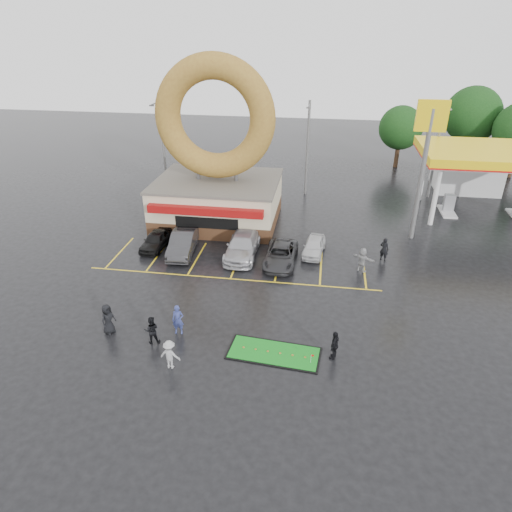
# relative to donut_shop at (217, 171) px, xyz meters

# --- Properties ---
(ground) EXTENTS (120.00, 120.00, 0.00)m
(ground) POSITION_rel_donut_shop_xyz_m (3.00, -12.97, -4.46)
(ground) COLOR black
(ground) RESTS_ON ground
(donut_shop) EXTENTS (10.20, 8.70, 13.50)m
(donut_shop) POSITION_rel_donut_shop_xyz_m (0.00, 0.00, 0.00)
(donut_shop) COLOR #472B19
(donut_shop) RESTS_ON ground
(gas_station) EXTENTS (12.30, 13.65, 5.90)m
(gas_station) POSITION_rel_donut_shop_xyz_m (23.00, 7.97, -0.77)
(gas_station) COLOR silver
(gas_station) RESTS_ON ground
(shell_sign) EXTENTS (2.20, 0.36, 10.60)m
(shell_sign) POSITION_rel_donut_shop_xyz_m (16.00, -0.97, 2.91)
(shell_sign) COLOR slate
(shell_sign) RESTS_ON ground
(streetlight_left) EXTENTS (0.40, 2.21, 9.00)m
(streetlight_left) POSITION_rel_donut_shop_xyz_m (-7.00, 6.95, 0.32)
(streetlight_left) COLOR slate
(streetlight_left) RESTS_ON ground
(streetlight_mid) EXTENTS (0.40, 2.21, 9.00)m
(streetlight_mid) POSITION_rel_donut_shop_xyz_m (7.00, 7.95, 0.32)
(streetlight_mid) COLOR slate
(streetlight_mid) RESTS_ON ground
(streetlight_right) EXTENTS (0.40, 2.21, 9.00)m
(streetlight_right) POSITION_rel_donut_shop_xyz_m (19.00, 8.95, 0.32)
(streetlight_right) COLOR slate
(streetlight_right) RESTS_ON ground
(tree_far_c) EXTENTS (6.30, 6.30, 9.00)m
(tree_far_c) POSITION_rel_donut_shop_xyz_m (25.00, 21.03, 1.37)
(tree_far_c) COLOR #332114
(tree_far_c) RESTS_ON ground
(tree_far_d) EXTENTS (4.90, 4.90, 7.00)m
(tree_far_d) POSITION_rel_donut_shop_xyz_m (17.00, 19.03, 0.07)
(tree_far_d) COLOR #332114
(tree_far_d) RESTS_ON ground
(car_black) EXTENTS (1.76, 3.86, 1.28)m
(car_black) POSITION_rel_donut_shop_xyz_m (-3.53, -5.83, -3.82)
(car_black) COLOR black
(car_black) RESTS_ON ground
(car_dgrey) EXTENTS (2.10, 4.89, 1.56)m
(car_dgrey) POSITION_rel_donut_shop_xyz_m (-1.26, -6.32, -3.68)
(car_dgrey) COLOR #2B2A2D
(car_dgrey) RESTS_ON ground
(car_silver) EXTENTS (2.21, 5.39, 1.56)m
(car_silver) POSITION_rel_donut_shop_xyz_m (3.20, -6.00, -3.68)
(car_silver) COLOR #A2A2A7
(car_silver) RESTS_ON ground
(car_grey) EXTENTS (2.26, 4.76, 1.31)m
(car_grey) POSITION_rel_donut_shop_xyz_m (6.11, -6.82, -3.81)
(car_grey) COLOR #2D2D2F
(car_grey) RESTS_ON ground
(car_white) EXTENTS (1.85, 3.75, 1.23)m
(car_white) POSITION_rel_donut_shop_xyz_m (8.39, -4.97, -3.85)
(car_white) COLOR silver
(car_white) RESTS_ON ground
(person_blue) EXTENTS (0.68, 0.48, 1.76)m
(person_blue) POSITION_rel_donut_shop_xyz_m (1.37, -15.84, -3.58)
(person_blue) COLOR navy
(person_blue) RESTS_ON ground
(person_blackjkt) EXTENTS (0.94, 0.83, 1.63)m
(person_blackjkt) POSITION_rel_donut_shop_xyz_m (0.23, -16.87, -3.65)
(person_blackjkt) COLOR black
(person_blackjkt) RESTS_ON ground
(person_hoodie) EXTENTS (1.09, 0.70, 1.60)m
(person_hoodie) POSITION_rel_donut_shop_xyz_m (1.83, -18.64, -3.66)
(person_hoodie) COLOR #99999B
(person_hoodie) RESTS_ON ground
(person_bystander) EXTENTS (0.85, 1.03, 1.80)m
(person_bystander) POSITION_rel_donut_shop_xyz_m (-2.46, -16.39, -3.56)
(person_bystander) COLOR black
(person_bystander) RESTS_ON ground
(person_cameraman) EXTENTS (0.71, 1.04, 1.64)m
(person_cameraman) POSITION_rel_donut_shop_xyz_m (9.91, -16.66, -3.65)
(person_cameraman) COLOR black
(person_cameraman) RESTS_ON ground
(person_walker_near) EXTENTS (1.68, 1.28, 1.77)m
(person_walker_near) POSITION_rel_donut_shop_xyz_m (11.78, -7.12, -3.58)
(person_walker_near) COLOR #97979A
(person_walker_near) RESTS_ON ground
(person_walker_far) EXTENTS (0.78, 0.68, 1.79)m
(person_walker_far) POSITION_rel_donut_shop_xyz_m (13.41, -5.26, -3.57)
(person_walker_far) COLOR black
(person_walker_far) RESTS_ON ground
(dumpster) EXTENTS (1.90, 1.36, 1.30)m
(dumpster) POSITION_rel_donut_shop_xyz_m (-4.90, 1.02, -3.81)
(dumpster) COLOR #183E21
(dumpster) RESTS_ON ground
(putting_green) EXTENTS (5.01, 2.52, 0.60)m
(putting_green) POSITION_rel_donut_shop_xyz_m (6.83, -16.81, -4.43)
(putting_green) COLOR black
(putting_green) RESTS_ON ground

